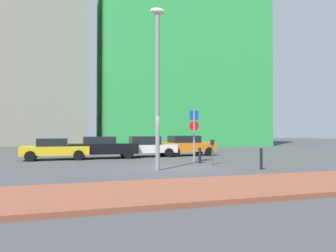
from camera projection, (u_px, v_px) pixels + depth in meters
name	position (u px, v px, depth m)	size (l,w,h in m)	color
ground_plane	(172.00, 168.00, 15.76)	(120.00, 120.00, 0.00)	#424244
sidewalk_brick	(233.00, 187.00, 10.05)	(40.00, 3.80, 0.14)	brown
parked_car_yellow	(55.00, 149.00, 20.52)	(4.18, 1.98, 1.37)	gold
parked_car_black	(102.00, 147.00, 21.53)	(4.54, 1.97, 1.47)	black
parked_car_white	(146.00, 146.00, 22.98)	(4.22, 2.03, 1.47)	white
parked_car_orange	(187.00, 145.00, 24.10)	(4.03, 2.05, 1.50)	orange
parking_sign_post	(194.00, 129.00, 19.13)	(0.60, 0.10, 3.08)	gray
parking_meter	(212.00, 148.00, 17.51)	(0.18, 0.14, 1.36)	#4C4C51
street_lamp	(158.00, 75.00, 14.96)	(0.70, 0.36, 7.59)	gray
traffic_bollard_near	(200.00, 155.00, 18.40)	(0.17, 0.17, 0.87)	black
traffic_bollard_mid	(261.00, 159.00, 15.28)	(0.13, 0.13, 1.02)	black
building_colorful_midrise	(174.00, 57.00, 45.66)	(19.93, 17.98, 24.90)	green
building_under_construction	(38.00, 54.00, 44.11)	(12.90, 10.03, 25.00)	gray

